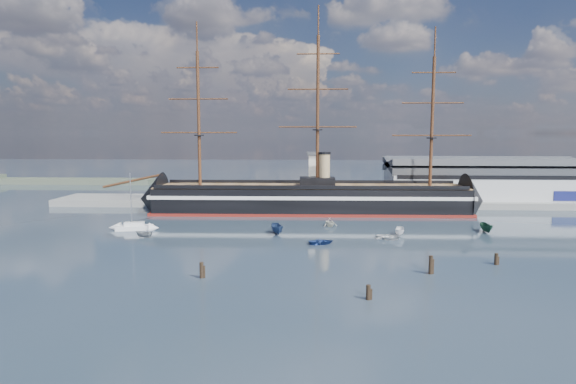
{
  "coord_description": "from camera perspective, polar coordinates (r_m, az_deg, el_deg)",
  "views": [
    {
      "loc": [
        1.75,
        -77.59,
        22.74
      ],
      "look_at": [
        -3.67,
        35.0,
        9.0
      ],
      "focal_mm": 30.0,
      "sensor_mm": 36.0,
      "label": 1
    }
  ],
  "objects": [
    {
      "name": "piling_near_mid",
      "position": [
        68.73,
        9.48,
        -12.47
      ],
      "size": [
        0.64,
        0.64,
        2.79
      ],
      "primitive_type": "cylinder",
      "color": "black",
      "rests_on": "ground"
    },
    {
      "name": "motorboat_f",
      "position": [
        120.56,
        22.44,
        -4.46
      ],
      "size": [
        6.65,
        2.56,
        2.64
      ],
      "primitive_type": "imported",
      "rotation": [
        0.0,
        0.0,
        -0.02
      ],
      "color": "#193C2B",
      "rests_on": "ground"
    },
    {
      "name": "warehouse",
      "position": [
        167.98,
        22.31,
        1.39
      ],
      "size": [
        63.0,
        21.0,
        11.6
      ],
      "color": "#B7BABC",
      "rests_on": "ground"
    },
    {
      "name": "quay_tower",
      "position": [
        151.15,
        3.22,
        2.01
      ],
      "size": [
        5.0,
        5.0,
        15.0
      ],
      "color": "silver",
      "rests_on": "ground"
    },
    {
      "name": "warship",
      "position": [
        138.87,
        1.93,
        -0.79
      ],
      "size": [
        113.01,
        17.77,
        53.94
      ],
      "rotation": [
        0.0,
        0.0,
        0.02
      ],
      "color": "black",
      "rests_on": "ground"
    },
    {
      "name": "ground",
      "position": [
        119.78,
        1.87,
        -4.0
      ],
      "size": [
        600.0,
        600.0,
        0.0
      ],
      "primitive_type": "plane",
      "color": "#1D2E3D",
      "rests_on": "ground"
    },
    {
      "name": "piling_near_right",
      "position": [
        82.75,
        16.52,
        -9.3
      ],
      "size": [
        0.64,
        0.64,
        3.77
      ],
      "primitive_type": "cylinder",
      "color": "black",
      "rests_on": "ground"
    },
    {
      "name": "motorboat_e",
      "position": [
        106.57,
        11.74,
        -5.52
      ],
      "size": [
        2.77,
        3.54,
        1.55
      ],
      "primitive_type": "imported",
      "rotation": [
        0.0,
        0.0,
        1.06
      ],
      "color": "silver",
      "rests_on": "ground"
    },
    {
      "name": "motorboat_b",
      "position": [
        100.19,
        3.94,
        -6.19
      ],
      "size": [
        2.0,
        3.42,
        1.49
      ],
      "primitive_type": "imported",
      "rotation": [
        0.0,
        0.0,
        1.81
      ],
      "color": "navy",
      "rests_on": "ground"
    },
    {
      "name": "motorboat_g",
      "position": [
        110.53,
        -16.68,
        -5.22
      ],
      "size": [
        2.01,
        4.58,
        1.78
      ],
      "primitive_type": "imported",
      "rotation": [
        0.0,
        0.0,
        -1.66
      ],
      "color": "slate",
      "rests_on": "ground"
    },
    {
      "name": "motorboat_a",
      "position": [
        109.45,
        -1.28,
        -5.04
      ],
      "size": [
        7.69,
        4.31,
        2.91
      ],
      "primitive_type": "imported",
      "rotation": [
        0.0,
        0.0,
        0.24
      ],
      "color": "navy",
      "rests_on": "ground"
    },
    {
      "name": "sailboat",
      "position": [
        119.71,
        -17.75,
        -3.91
      ],
      "size": [
        8.82,
        4.12,
        13.6
      ],
      "rotation": [
        0.0,
        0.0,
        0.2
      ],
      "color": "white",
      "rests_on": "ground"
    },
    {
      "name": "quay",
      "position": [
        155.48,
        5.77,
        -1.5
      ],
      "size": [
        180.0,
        18.0,
        2.0
      ],
      "primitive_type": "cube",
      "color": "slate",
      "rests_on": "ground"
    },
    {
      "name": "shoreline",
      "position": [
        255.98,
        -30.68,
        1.2
      ],
      "size": [
        120.0,
        10.0,
        4.0
      ],
      "color": "#3F4C38",
      "rests_on": "ground"
    },
    {
      "name": "motorboat_d",
      "position": [
        119.18,
        4.98,
        -4.08
      ],
      "size": [
        7.11,
        5.46,
        2.4
      ],
      "primitive_type": "imported",
      "rotation": [
        0.0,
        0.0,
        0.46
      ],
      "color": "silver",
      "rests_on": "ground"
    },
    {
      "name": "motorboat_c",
      "position": [
        110.72,
        13.1,
        -5.09
      ],
      "size": [
        6.17,
        3.61,
        2.32
      ],
      "primitive_type": "imported",
      "rotation": [
        0.0,
        0.0,
        -0.27
      ],
      "color": "white",
      "rests_on": "ground"
    },
    {
      "name": "piling_far_right",
      "position": [
        92.21,
        23.42,
        -7.91
      ],
      "size": [
        0.64,
        0.64,
        2.74
      ],
      "primitive_type": "cylinder",
      "color": "black",
      "rests_on": "ground"
    },
    {
      "name": "piling_near_left",
      "position": [
        78.51,
        -10.19,
        -10.0
      ],
      "size": [
        0.64,
        0.64,
        3.26
      ],
      "primitive_type": "cylinder",
      "color": "black",
      "rests_on": "ground"
    }
  ]
}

